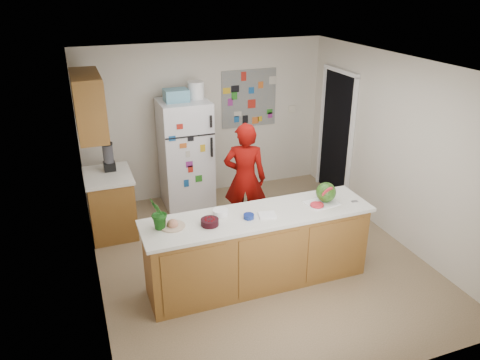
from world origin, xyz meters
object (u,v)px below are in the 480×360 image
object	(u,v)px
person	(245,179)
cherry_bowl	(210,222)
watermelon	(326,192)
refrigerator	(186,154)

from	to	relation	value
person	cherry_bowl	xyz separation A→B (m)	(-0.90, -1.28, 0.14)
watermelon	person	bearing A→B (deg)	114.60
person	cherry_bowl	bearing A→B (deg)	76.50
person	watermelon	distance (m)	1.37
refrigerator	person	size ratio (longest dim) A/B	1.05
person	watermelon	world-z (taller)	person
person	cherry_bowl	size ratio (longest dim) A/B	8.23
person	cherry_bowl	distance (m)	1.57
person	refrigerator	bearing A→B (deg)	-42.66
watermelon	cherry_bowl	size ratio (longest dim) A/B	1.21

